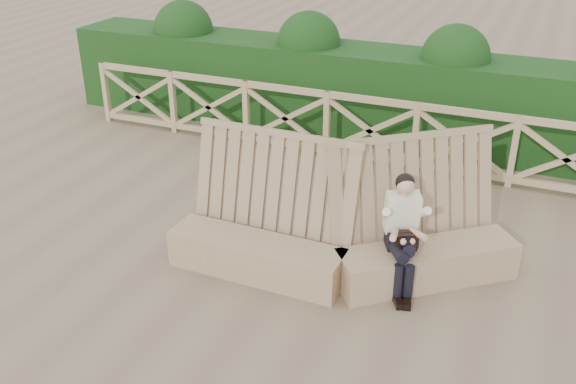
% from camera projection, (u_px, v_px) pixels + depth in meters
% --- Properties ---
extents(ground, '(60.00, 60.00, 0.00)m').
position_uv_depth(ground, '(280.00, 278.00, 7.34)').
color(ground, brown).
rests_on(ground, ground).
extents(bench, '(3.80, 1.91, 1.57)m').
position_uv_depth(bench, '(341.00, 243.00, 7.26)').
color(bench, '#806749').
rests_on(bench, ground).
extents(woman, '(0.54, 0.82, 1.31)m').
position_uv_depth(woman, '(403.00, 229.00, 6.92)').
color(woman, black).
rests_on(woman, ground).
extents(guardrail, '(10.10, 0.09, 1.10)m').
position_uv_depth(guardrail, '(370.00, 131.00, 9.97)').
color(guardrail, '#917954').
rests_on(guardrail, ground).
extents(hedge, '(12.00, 1.20, 1.50)m').
position_uv_depth(hedge, '(390.00, 96.00, 10.87)').
color(hedge, black).
rests_on(hedge, ground).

